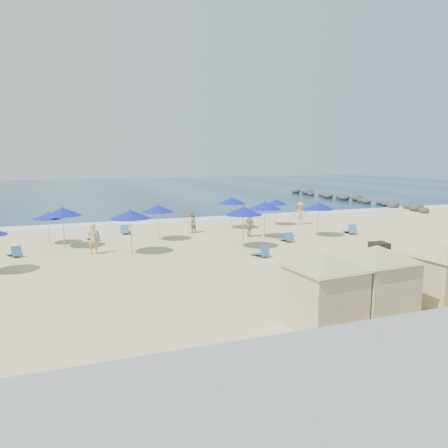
{
  "coord_description": "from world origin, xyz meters",
  "views": [
    {
      "loc": [
        -10.57,
        -21.18,
        5.51
      ],
      "look_at": [
        -1.35,
        3.0,
        1.55
      ],
      "focal_mm": 35.0,
      "sensor_mm": 36.0,
      "label": 1
    }
  ],
  "objects_px": {
    "umbrella_5": "(243,211)",
    "trash_bin": "(379,250)",
    "cabana_0": "(325,281)",
    "beachgoer_0": "(93,239)",
    "cabana_2": "(441,267)",
    "umbrella_0": "(48,216)",
    "umbrella_2": "(63,212)",
    "umbrella_8": "(276,202)",
    "umbrella_7": "(265,205)",
    "umbrella_4": "(158,208)",
    "beachgoer_3": "(300,213)",
    "umbrella_6": "(232,200)",
    "rock_jetty": "(349,198)",
    "cabana_1": "(376,273)",
    "umbrella_9": "(318,206)",
    "umbrella_3": "(130,214)",
    "beachgoer_1": "(192,222)",
    "beachgoer_2": "(250,225)"
  },
  "relations": [
    {
      "from": "cabana_1",
      "to": "umbrella_3",
      "type": "bearing_deg",
      "value": 115.11
    },
    {
      "from": "trash_bin",
      "to": "umbrella_8",
      "type": "xyz_separation_m",
      "value": [
        0.17,
        12.56,
        1.47
      ]
    },
    {
      "from": "umbrella_4",
      "to": "umbrella_3",
      "type": "bearing_deg",
      "value": -123.69
    },
    {
      "from": "beachgoer_3",
      "to": "cabana_1",
      "type": "bearing_deg",
      "value": -76.36
    },
    {
      "from": "umbrella_3",
      "to": "umbrella_7",
      "type": "bearing_deg",
      "value": 10.82
    },
    {
      "from": "rock_jetty",
      "to": "beachgoer_1",
      "type": "bearing_deg",
      "value": -148.45
    },
    {
      "from": "umbrella_8",
      "to": "beachgoer_0",
      "type": "relative_size",
      "value": 1.25
    },
    {
      "from": "cabana_1",
      "to": "umbrella_8",
      "type": "xyz_separation_m",
      "value": [
        6.55,
        19.88,
        0.29
      ]
    },
    {
      "from": "umbrella_4",
      "to": "umbrella_9",
      "type": "xyz_separation_m",
      "value": [
        10.77,
        -2.49,
        -0.0
      ]
    },
    {
      "from": "cabana_0",
      "to": "beachgoer_0",
      "type": "bearing_deg",
      "value": 113.35
    },
    {
      "from": "umbrella_0",
      "to": "umbrella_2",
      "type": "distance_m",
      "value": 1.83
    },
    {
      "from": "beachgoer_0",
      "to": "umbrella_6",
      "type": "bearing_deg",
      "value": -134.18
    },
    {
      "from": "umbrella_4",
      "to": "beachgoer_0",
      "type": "relative_size",
      "value": 1.42
    },
    {
      "from": "umbrella_2",
      "to": "umbrella_8",
      "type": "relative_size",
      "value": 1.18
    },
    {
      "from": "cabana_0",
      "to": "umbrella_7",
      "type": "distance_m",
      "value": 16.04
    },
    {
      "from": "rock_jetty",
      "to": "umbrella_7",
      "type": "distance_m",
      "value": 29.03
    },
    {
      "from": "beachgoer_1",
      "to": "beachgoer_3",
      "type": "height_order",
      "value": "beachgoer_3"
    },
    {
      "from": "cabana_0",
      "to": "umbrella_5",
      "type": "bearing_deg",
      "value": 78.42
    },
    {
      "from": "rock_jetty",
      "to": "cabana_1",
      "type": "height_order",
      "value": "cabana_1"
    },
    {
      "from": "beachgoer_2",
      "to": "beachgoer_3",
      "type": "distance_m",
      "value": 7.17
    },
    {
      "from": "umbrella_3",
      "to": "umbrella_8",
      "type": "xyz_separation_m",
      "value": [
        12.75,
        6.66,
        -0.4
      ]
    },
    {
      "from": "cabana_0",
      "to": "beachgoer_0",
      "type": "distance_m",
      "value": 15.38
    },
    {
      "from": "cabana_2",
      "to": "beachgoer_0",
      "type": "height_order",
      "value": "cabana_2"
    },
    {
      "from": "umbrella_9",
      "to": "umbrella_6",
      "type": "bearing_deg",
      "value": 129.93
    },
    {
      "from": "umbrella_5",
      "to": "beachgoer_3",
      "type": "height_order",
      "value": "umbrella_5"
    },
    {
      "from": "cabana_2",
      "to": "umbrella_0",
      "type": "bearing_deg",
      "value": 127.56
    },
    {
      "from": "umbrella_6",
      "to": "beachgoer_1",
      "type": "xyz_separation_m",
      "value": [
        -3.46,
        -0.67,
        -1.41
      ]
    },
    {
      "from": "umbrella_5",
      "to": "umbrella_0",
      "type": "bearing_deg",
      "value": 153.19
    },
    {
      "from": "cabana_2",
      "to": "beachgoer_3",
      "type": "distance_m",
      "value": 20.08
    },
    {
      "from": "cabana_1",
      "to": "umbrella_0",
      "type": "relative_size",
      "value": 2.11
    },
    {
      "from": "rock_jetty",
      "to": "umbrella_0",
      "type": "height_order",
      "value": "umbrella_0"
    },
    {
      "from": "cabana_2",
      "to": "beachgoer_1",
      "type": "xyz_separation_m",
      "value": [
        -4.0,
        18.64,
        -0.7
      ]
    },
    {
      "from": "beachgoer_3",
      "to": "umbrella_5",
      "type": "bearing_deg",
      "value": -101.69
    },
    {
      "from": "rock_jetty",
      "to": "cabana_2",
      "type": "distance_m",
      "value": 40.54
    },
    {
      "from": "umbrella_0",
      "to": "umbrella_4",
      "type": "height_order",
      "value": "umbrella_4"
    },
    {
      "from": "umbrella_5",
      "to": "trash_bin",
      "type": "bearing_deg",
      "value": -40.29
    },
    {
      "from": "cabana_1",
      "to": "beachgoer_0",
      "type": "bearing_deg",
      "value": 120.47
    },
    {
      "from": "trash_bin",
      "to": "cabana_2",
      "type": "height_order",
      "value": "cabana_2"
    },
    {
      "from": "cabana_1",
      "to": "umbrella_3",
      "type": "distance_m",
      "value": 14.62
    },
    {
      "from": "trash_bin",
      "to": "umbrella_3",
      "type": "distance_m",
      "value": 14.02
    },
    {
      "from": "umbrella_7",
      "to": "umbrella_8",
      "type": "bearing_deg",
      "value": 55.12
    },
    {
      "from": "umbrella_4",
      "to": "umbrella_9",
      "type": "height_order",
      "value": "umbrella_4"
    },
    {
      "from": "trash_bin",
      "to": "umbrella_3",
      "type": "bearing_deg",
      "value": 162.35
    },
    {
      "from": "umbrella_0",
      "to": "umbrella_8",
      "type": "distance_m",
      "value": 17.3
    },
    {
      "from": "trash_bin",
      "to": "umbrella_4",
      "type": "height_order",
      "value": "umbrella_4"
    },
    {
      "from": "trash_bin",
      "to": "umbrella_7",
      "type": "distance_m",
      "value": 8.53
    },
    {
      "from": "cabana_2",
      "to": "umbrella_2",
      "type": "xyz_separation_m",
      "value": [
        -12.84,
        16.25,
        0.74
      ]
    },
    {
      "from": "cabana_1",
      "to": "trash_bin",
      "type": "bearing_deg",
      "value": 48.91
    },
    {
      "from": "umbrella_8",
      "to": "umbrella_2",
      "type": "bearing_deg",
      "value": -167.97
    },
    {
      "from": "umbrella_2",
      "to": "umbrella_5",
      "type": "bearing_deg",
      "value": -21.5
    }
  ]
}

